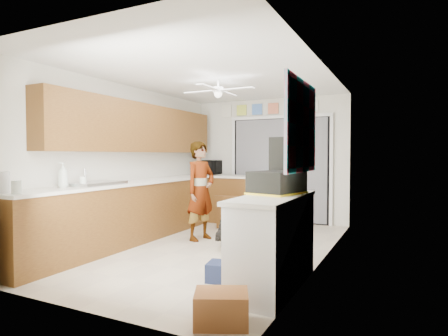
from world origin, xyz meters
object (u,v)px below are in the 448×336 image
(microwave, at_px, (210,167))
(suitcase, at_px, (277,182))
(soap_bottle, at_px, (63,175))
(paper_towel_roll, at_px, (5,182))
(dog, at_px, (232,230))
(navy_crate, at_px, (223,272))
(man, at_px, (201,191))
(cardboard_box, at_px, (221,308))

(microwave, distance_m, suitcase, 4.14)
(soap_bottle, relative_size, paper_towel_roll, 1.37)
(soap_bottle, relative_size, dog, 0.55)
(suitcase, distance_m, dog, 1.83)
(navy_crate, bearing_deg, man, 126.55)
(paper_towel_roll, height_order, dog, paper_towel_roll)
(paper_towel_roll, relative_size, man, 0.15)
(microwave, height_order, suitcase, microwave)
(man, relative_size, dog, 2.69)
(navy_crate, bearing_deg, dog, 111.36)
(navy_crate, relative_size, man, 0.21)
(cardboard_box, relative_size, dog, 0.73)
(paper_towel_roll, distance_m, man, 2.78)
(paper_towel_roll, distance_m, cardboard_box, 2.76)
(suitcase, relative_size, dog, 0.96)
(paper_towel_roll, bearing_deg, man, 69.62)
(cardboard_box, height_order, dog, dog)
(soap_bottle, height_order, dog, soap_bottle)
(suitcase, bearing_deg, man, 155.43)
(soap_bottle, height_order, man, man)
(suitcase, xyz_separation_m, cardboard_box, (-0.07, -1.19, -0.93))
(soap_bottle, relative_size, suitcase, 0.57)
(man, bearing_deg, soap_bottle, 165.94)
(soap_bottle, bearing_deg, suitcase, 9.65)
(navy_crate, bearing_deg, cardboard_box, -64.52)
(suitcase, height_order, cardboard_box, suitcase)
(suitcase, xyz_separation_m, navy_crate, (-0.51, -0.26, -0.96))
(dog, bearing_deg, suitcase, -43.37)
(cardboard_box, height_order, man, man)
(microwave, xyz_separation_m, soap_bottle, (-0.14, -3.72, 0.01))
(cardboard_box, xyz_separation_m, navy_crate, (-0.44, 0.93, -0.03))
(man, bearing_deg, dog, -87.86)
(soap_bottle, relative_size, cardboard_box, 0.76)
(dog, bearing_deg, man, 172.32)
(soap_bottle, relative_size, man, 0.20)
(navy_crate, bearing_deg, microwave, 120.11)
(soap_bottle, bearing_deg, microwave, 87.92)
(paper_towel_roll, height_order, man, man)
(man, height_order, dog, man)
(navy_crate, xyz_separation_m, dog, (-0.58, 1.47, 0.13))
(microwave, xyz_separation_m, dog, (1.46, -2.05, -0.86))
(paper_towel_roll, bearing_deg, soap_bottle, 91.62)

